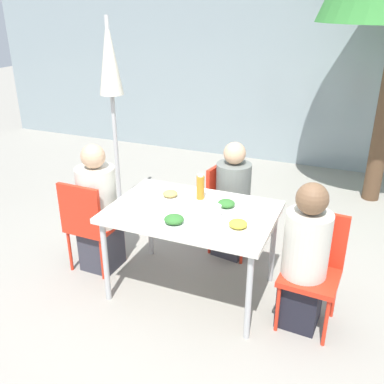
{
  "coord_description": "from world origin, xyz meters",
  "views": [
    {
      "loc": [
        1.14,
        -2.74,
        2.2
      ],
      "look_at": [
        0.0,
        0.0,
        0.89
      ],
      "focal_mm": 40.0,
      "sensor_mm": 36.0,
      "label": 1
    }
  ],
  "objects_px": {
    "chair_far": "(227,202)",
    "bottle": "(200,187)",
    "person_left": "(98,212)",
    "person_far": "(233,203)",
    "salad_bowl": "(140,205)",
    "closed_umbrella": "(111,81)",
    "person_right": "(305,260)",
    "drinking_cup": "(216,212)",
    "chair_left": "(89,220)",
    "chair_right": "(313,262)"
  },
  "relations": [
    {
      "from": "bottle",
      "to": "drinking_cup",
      "type": "distance_m",
      "value": 0.37
    },
    {
      "from": "chair_right",
      "to": "bottle",
      "type": "height_order",
      "value": "bottle"
    },
    {
      "from": "chair_right",
      "to": "salad_bowl",
      "type": "bearing_deg",
      "value": 10.44
    },
    {
      "from": "chair_left",
      "to": "person_left",
      "type": "relative_size",
      "value": 0.74
    },
    {
      "from": "person_left",
      "to": "chair_right",
      "type": "relative_size",
      "value": 1.36
    },
    {
      "from": "person_right",
      "to": "person_far",
      "type": "height_order",
      "value": "person_right"
    },
    {
      "from": "person_right",
      "to": "salad_bowl",
      "type": "xyz_separation_m",
      "value": [
        -1.27,
        -0.08,
        0.24
      ]
    },
    {
      "from": "chair_left",
      "to": "closed_umbrella",
      "type": "distance_m",
      "value": 1.52
    },
    {
      "from": "chair_far",
      "to": "bottle",
      "type": "bearing_deg",
      "value": 2.67
    },
    {
      "from": "salad_bowl",
      "to": "person_left",
      "type": "bearing_deg",
      "value": 163.03
    },
    {
      "from": "person_left",
      "to": "closed_umbrella",
      "type": "bearing_deg",
      "value": 114.22
    },
    {
      "from": "drinking_cup",
      "to": "person_far",
      "type": "bearing_deg",
      "value": 97.56
    },
    {
      "from": "chair_far",
      "to": "closed_umbrella",
      "type": "relative_size",
      "value": 0.4
    },
    {
      "from": "person_left",
      "to": "bottle",
      "type": "bearing_deg",
      "value": 14.26
    },
    {
      "from": "person_left",
      "to": "person_right",
      "type": "bearing_deg",
      "value": -1.28
    },
    {
      "from": "person_right",
      "to": "chair_left",
      "type": "bearing_deg",
      "value": 3.83
    },
    {
      "from": "chair_left",
      "to": "salad_bowl",
      "type": "xyz_separation_m",
      "value": [
        0.56,
        -0.08,
        0.28
      ]
    },
    {
      "from": "person_right",
      "to": "closed_umbrella",
      "type": "bearing_deg",
      "value": -22.44
    },
    {
      "from": "person_left",
      "to": "person_right",
      "type": "height_order",
      "value": "person_left"
    },
    {
      "from": "closed_umbrella",
      "to": "chair_right",
      "type": "bearing_deg",
      "value": -24.0
    },
    {
      "from": "chair_far",
      "to": "chair_right",
      "type": "bearing_deg",
      "value": 60.75
    },
    {
      "from": "chair_left",
      "to": "chair_right",
      "type": "relative_size",
      "value": 1.0
    },
    {
      "from": "person_left",
      "to": "person_far",
      "type": "bearing_deg",
      "value": 34.65
    },
    {
      "from": "person_far",
      "to": "drinking_cup",
      "type": "xyz_separation_m",
      "value": [
        0.1,
        -0.74,
        0.27
      ]
    },
    {
      "from": "chair_far",
      "to": "salad_bowl",
      "type": "bearing_deg",
      "value": -15.98
    },
    {
      "from": "chair_left",
      "to": "closed_umbrella",
      "type": "height_order",
      "value": "closed_umbrella"
    },
    {
      "from": "chair_left",
      "to": "salad_bowl",
      "type": "distance_m",
      "value": 0.63
    },
    {
      "from": "person_left",
      "to": "drinking_cup",
      "type": "relative_size",
      "value": 11.25
    },
    {
      "from": "person_right",
      "to": "person_far",
      "type": "xyz_separation_m",
      "value": [
        -0.77,
        0.74,
        -0.01
      ]
    },
    {
      "from": "chair_left",
      "to": "closed_umbrella",
      "type": "xyz_separation_m",
      "value": [
        -0.38,
        1.09,
        0.99
      ]
    },
    {
      "from": "closed_umbrella",
      "to": "drinking_cup",
      "type": "distance_m",
      "value": 2.0
    },
    {
      "from": "salad_bowl",
      "to": "bottle",
      "type": "bearing_deg",
      "value": 44.57
    },
    {
      "from": "chair_far",
      "to": "person_left",
      "type": "bearing_deg",
      "value": -42.16
    },
    {
      "from": "chair_far",
      "to": "person_far",
      "type": "bearing_deg",
      "value": 58.15
    },
    {
      "from": "chair_left",
      "to": "chair_far",
      "type": "xyz_separation_m",
      "value": [
        0.99,
        0.81,
        0.0
      ]
    },
    {
      "from": "person_left",
      "to": "salad_bowl",
      "type": "bearing_deg",
      "value": -15.8
    },
    {
      "from": "chair_left",
      "to": "person_left",
      "type": "xyz_separation_m",
      "value": [
        0.05,
        0.08,
        0.05
      ]
    },
    {
      "from": "salad_bowl",
      "to": "closed_umbrella",
      "type": "bearing_deg",
      "value": 128.85
    },
    {
      "from": "drinking_cup",
      "to": "chair_right",
      "type": "bearing_deg",
      "value": 6.15
    },
    {
      "from": "bottle",
      "to": "salad_bowl",
      "type": "distance_m",
      "value": 0.51
    },
    {
      "from": "person_left",
      "to": "chair_far",
      "type": "bearing_deg",
      "value": 39.07
    },
    {
      "from": "closed_umbrella",
      "to": "salad_bowl",
      "type": "xyz_separation_m",
      "value": [
        0.94,
        -1.16,
        -0.71
      ]
    },
    {
      "from": "chair_right",
      "to": "chair_far",
      "type": "bearing_deg",
      "value": -35.46
    },
    {
      "from": "person_right",
      "to": "closed_umbrella",
      "type": "distance_m",
      "value": 2.63
    },
    {
      "from": "person_right",
      "to": "person_far",
      "type": "relative_size",
      "value": 1.02
    },
    {
      "from": "salad_bowl",
      "to": "person_right",
      "type": "bearing_deg",
      "value": 3.56
    },
    {
      "from": "person_right",
      "to": "chair_far",
      "type": "xyz_separation_m",
      "value": [
        -0.84,
        0.81,
        -0.04
      ]
    },
    {
      "from": "chair_left",
      "to": "bottle",
      "type": "distance_m",
      "value": 1.03
    },
    {
      "from": "closed_umbrella",
      "to": "bottle",
      "type": "xyz_separation_m",
      "value": [
        1.3,
        -0.81,
        -0.64
      ]
    },
    {
      "from": "chair_far",
      "to": "salad_bowl",
      "type": "relative_size",
      "value": 5.2
    }
  ]
}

